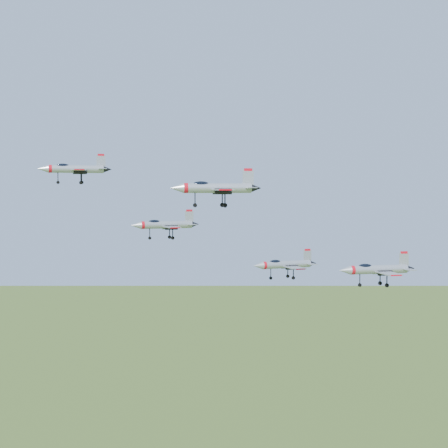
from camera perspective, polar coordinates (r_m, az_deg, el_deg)
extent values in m
cylinder|color=#9AA0A6|center=(118.20, -13.35, 4.91)|extent=(9.92, 1.89, 1.42)
cone|color=#9AA0A6|center=(118.03, -16.23, 4.88)|extent=(2.04, 1.52, 1.42)
cone|color=black|center=(118.64, -10.59, 4.93)|extent=(1.59, 1.28, 1.21)
ellipsoid|color=black|center=(118.11, -14.53, 5.16)|extent=(2.46, 1.14, 0.90)
cube|color=#9AA0A6|center=(115.14, -13.16, 4.83)|extent=(2.75, 4.94, 0.15)
cube|color=#9AA0A6|center=(121.26, -13.33, 4.73)|extent=(2.75, 4.94, 0.15)
cube|color=#9AA0A6|center=(118.58, -11.18, 5.64)|extent=(1.65, 0.21, 2.30)
cube|color=red|center=(118.65, -11.19, 6.22)|extent=(1.21, 0.21, 0.38)
cylinder|color=#9AA0A6|center=(106.15, -5.27, -0.07)|extent=(8.86, 2.11, 1.27)
cone|color=#9AA0A6|center=(105.02, -8.06, -0.12)|extent=(1.87, 1.43, 1.27)
cone|color=black|center=(107.48, -2.65, -0.03)|extent=(1.46, 1.21, 1.08)
ellipsoid|color=black|center=(105.64, -6.40, 0.17)|extent=(2.22, 1.12, 0.80)
cube|color=#9AA0A6|center=(103.57, -4.80, -0.28)|extent=(2.65, 4.49, 0.14)
cube|color=#9AA0A6|center=(108.86, -5.52, -0.13)|extent=(2.65, 4.49, 0.14)
cube|color=#9AA0A6|center=(107.13, -3.20, 0.67)|extent=(1.47, 0.26, 2.05)
cube|color=red|center=(107.09, -3.20, 1.24)|extent=(1.08, 0.24, 0.34)
cylinder|color=#9AA0A6|center=(90.38, -0.59, 3.30)|extent=(9.98, 2.17, 1.43)
cone|color=#9AA0A6|center=(89.67, -4.35, 3.30)|extent=(2.08, 1.57, 1.43)
cone|color=black|center=(91.43, 2.96, 3.29)|extent=(1.63, 1.33, 1.22)
ellipsoid|color=black|center=(90.05, -2.11, 3.65)|extent=(2.49, 1.21, 0.91)
cube|color=#9AA0A6|center=(87.37, -0.14, 3.14)|extent=(2.88, 5.01, 0.15)
cube|color=#9AA0A6|center=(93.46, -0.74, 3.12)|extent=(2.88, 5.01, 0.15)
cube|color=#9AA0A6|center=(91.20, 2.22, 4.23)|extent=(1.65, 0.26, 2.31)
cube|color=red|center=(91.24, 2.22, 4.99)|extent=(1.22, 0.24, 0.38)
cylinder|color=#9AA0A6|center=(115.52, 5.73, -3.70)|extent=(9.58, 2.43, 1.37)
cone|color=#9AA0A6|center=(113.18, 3.13, -3.83)|extent=(2.04, 1.57, 1.37)
cone|color=black|center=(118.00, 8.13, -3.58)|extent=(1.60, 1.32, 1.16)
ellipsoid|color=black|center=(114.48, 4.69, -3.50)|extent=(2.41, 1.24, 0.87)
cube|color=#9AA0A6|center=(113.02, 6.48, -3.99)|extent=(2.93, 4.88, 0.15)
cube|color=#9AA0A6|center=(118.29, 5.20, -3.67)|extent=(2.93, 4.88, 0.15)
cube|color=#9AA0A6|center=(117.31, 7.64, -2.91)|extent=(1.59, 0.30, 2.21)
cube|color=red|center=(117.20, 7.64, -2.35)|extent=(1.17, 0.28, 0.37)
cylinder|color=#9AA0A6|center=(109.58, 13.96, -4.05)|extent=(10.33, 1.72, 1.49)
cone|color=#9AA0A6|center=(107.00, 10.98, -4.18)|extent=(2.09, 1.53, 1.49)
cone|color=black|center=(112.33, 16.69, -3.92)|extent=(1.63, 1.30, 1.26)
ellipsoid|color=black|center=(108.43, 12.76, -3.81)|extent=(2.54, 1.13, 0.94)
cube|color=#9AA0A6|center=(106.88, 14.83, -4.39)|extent=(2.75, 5.09, 0.16)
cube|color=#9AA0A6|center=(112.57, 13.34, -4.01)|extent=(2.75, 5.09, 0.16)
cube|color=#9AA0A6|center=(111.56, 16.13, -3.16)|extent=(1.72, 0.18, 2.40)
cube|color=red|center=(111.44, 16.14, -2.51)|extent=(1.26, 0.19, 0.40)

